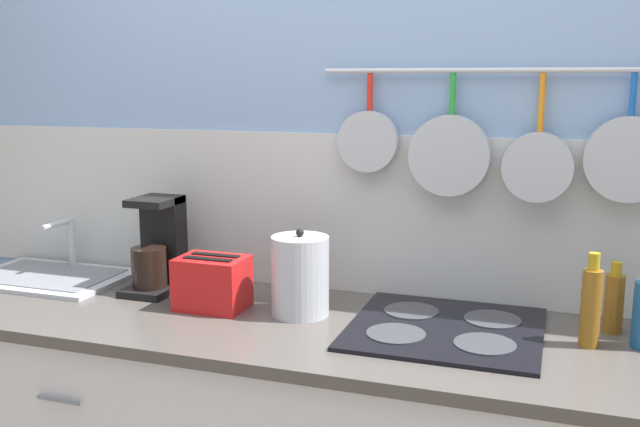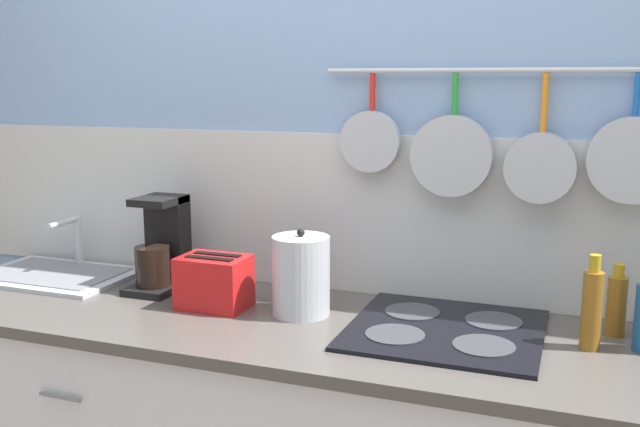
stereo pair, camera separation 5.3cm
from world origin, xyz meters
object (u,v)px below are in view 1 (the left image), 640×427
Objects in this scene: bottle_hot_sauce at (591,306)px; bottle_dish_soap at (614,302)px; kettle at (300,276)px; coffee_maker at (158,251)px; toaster at (212,283)px.

bottle_dish_soap is at bearing 64.08° from bottle_hot_sauce.
kettle is 0.89m from bottle_dish_soap.
coffee_maker is 1.23× the size of bottle_hot_sauce.
kettle reaches higher than bottle_hot_sauce.
bottle_dish_soap is (1.42, 0.04, -0.04)m from coffee_maker.
toaster is 0.28m from kettle.
kettle is (0.54, -0.09, -0.01)m from coffee_maker.
coffee_maker is 1.40× the size of toaster.
bottle_hot_sauce reaches higher than bottle_dish_soap.
kettle is (0.28, 0.03, 0.04)m from toaster.
toaster is 1.11× the size of bottle_dish_soap.
coffee_maker reaches higher than kettle.
kettle is 1.30× the size of bottle_dish_soap.
bottle_hot_sauce is 0.15m from bottle_dish_soap.
coffee_maker reaches higher than bottle_dish_soap.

